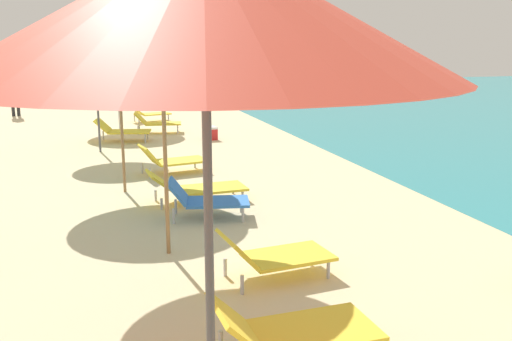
# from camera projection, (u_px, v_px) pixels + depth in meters

# --- Properties ---
(umbrella_third) EXTENTS (2.57, 2.57, 3.14)m
(umbrella_third) POSITION_uv_depth(u_px,v_px,m) (204.00, 8.00, 2.78)
(umbrella_third) COLOR #4C4C51
(umbrella_third) RESTS_ON ground
(lounger_third_shoreside) EXTENTS (1.37, 0.71, 0.60)m
(lounger_third_shoreside) POSITION_uv_depth(u_px,v_px,m) (292.00, 329.00, 4.57)
(lounger_third_shoreside) COLOR yellow
(lounger_third_shoreside) RESTS_ON ground
(umbrella_fourth) EXTENTS (2.20, 2.20, 2.89)m
(umbrella_fourth) POSITION_uv_depth(u_px,v_px,m) (161.00, 41.00, 6.48)
(umbrella_fourth) COLOR olive
(umbrella_fourth) RESTS_ON ground
(lounger_fourth_shoreside) EXTENTS (1.27, 0.82, 0.59)m
(lounger_fourth_shoreside) POSITION_uv_depth(u_px,v_px,m) (206.00, 199.00, 8.39)
(lounger_fourth_shoreside) COLOR blue
(lounger_fourth_shoreside) RESTS_ON ground
(lounger_fourth_inland) EXTENTS (1.29, 0.75, 0.56)m
(lounger_fourth_inland) POSITION_uv_depth(u_px,v_px,m) (273.00, 255.00, 6.27)
(lounger_fourth_inland) COLOR yellow
(lounger_fourth_inland) RESTS_ON ground
(umbrella_fifth) EXTENTS (2.48, 2.48, 2.70)m
(umbrella_fifth) POSITION_uv_depth(u_px,v_px,m) (118.00, 50.00, 9.37)
(umbrella_fifth) COLOR olive
(umbrella_fifth) RESTS_ON ground
(lounger_fifth_shoreside) EXTENTS (1.38, 0.86, 0.60)m
(lounger_fifth_shoreside) POSITION_uv_depth(u_px,v_px,m) (171.00, 159.00, 11.22)
(lounger_fifth_shoreside) COLOR yellow
(lounger_fifth_shoreside) RESTS_ON ground
(lounger_fifth_inland) EXTENTS (1.62, 0.72, 0.55)m
(lounger_fifth_inland) POSITION_uv_depth(u_px,v_px,m) (195.00, 187.00, 9.26)
(lounger_fifth_inland) COLOR yellow
(lounger_fifth_inland) RESTS_ON ground
(umbrella_sixth) EXTENTS (1.89, 1.89, 2.83)m
(umbrella_sixth) POSITION_uv_depth(u_px,v_px,m) (94.00, 42.00, 12.89)
(umbrella_sixth) COLOR #4C4C51
(umbrella_sixth) RESTS_ON ground
(lounger_sixth_shoreside) EXTENTS (1.49, 0.93, 0.60)m
(lounger_sixth_shoreside) POSITION_uv_depth(u_px,v_px,m) (122.00, 130.00, 14.75)
(lounger_sixth_shoreside) COLOR yellow
(lounger_sixth_shoreside) RESTS_ON ground
(umbrella_farthest) EXTENTS (2.54, 2.54, 2.80)m
(umbrella_farthest) POSITION_uv_depth(u_px,v_px,m) (115.00, 44.00, 16.47)
(umbrella_farthest) COLOR silver
(umbrella_farthest) RESTS_ON ground
(lounger_farthest_shoreside) EXTENTS (1.34, 0.84, 0.50)m
(lounger_farthest_shoreside) POSITION_uv_depth(u_px,v_px,m) (150.00, 113.00, 18.43)
(lounger_farthest_shoreside) COLOR yellow
(lounger_farthest_shoreside) RESTS_ON ground
(lounger_farthest_inland) EXTENTS (1.37, 0.77, 0.61)m
(lounger_farthest_inland) POSITION_uv_depth(u_px,v_px,m) (157.00, 122.00, 16.13)
(lounger_farthest_inland) COLOR yellow
(lounger_farthest_inland) RESTS_ON ground
(person_walking_mid) EXTENTS (0.39, 0.27, 1.71)m
(person_walking_mid) POSITION_uv_depth(u_px,v_px,m) (14.00, 86.00, 19.56)
(person_walking_mid) COLOR #262628
(person_walking_mid) RESTS_ON ground
(cooler_box) EXTENTS (0.35, 0.46, 0.34)m
(cooler_box) POSITION_uv_depth(u_px,v_px,m) (210.00, 133.00, 15.12)
(cooler_box) COLOR red
(cooler_box) RESTS_ON ground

